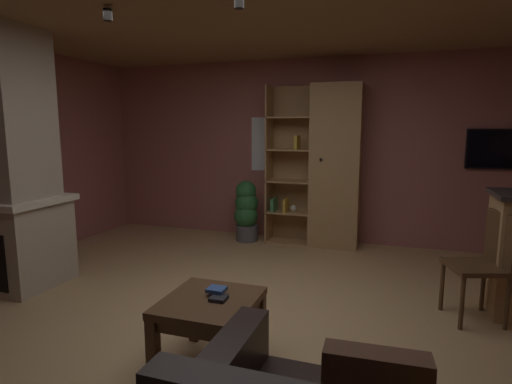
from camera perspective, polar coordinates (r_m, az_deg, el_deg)
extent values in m
cube|color=tan|center=(3.56, -2.15, -18.11)|extent=(6.23, 5.68, 0.02)
cube|color=#9E5B56|center=(5.95, 7.58, 5.61)|extent=(6.35, 0.06, 2.55)
cube|color=white|center=(6.05, 2.24, 6.57)|extent=(0.63, 0.01, 0.77)
cube|color=tan|center=(4.97, -30.49, -6.10)|extent=(0.97, 0.74, 0.85)
cube|color=tan|center=(4.83, -31.69, 8.69)|extent=(0.83, 0.63, 1.70)
cube|color=beige|center=(4.88, -30.91, -0.92)|extent=(1.05, 0.82, 0.06)
cube|color=#A87F51|center=(5.63, 10.85, 3.41)|extent=(0.65, 0.38, 2.17)
cube|color=#A87F51|center=(5.92, 5.05, 3.79)|extent=(0.60, 0.02, 2.17)
cube|color=#A87F51|center=(5.82, 1.85, 3.74)|extent=(0.02, 0.38, 2.17)
sphere|color=black|center=(5.44, 8.89, 4.43)|extent=(0.04, 0.04, 0.04)
cube|color=#A87F51|center=(5.94, 4.50, -6.73)|extent=(0.60, 0.38, 0.02)
cube|color=#A87F51|center=(5.84, 4.55, -2.72)|extent=(0.60, 0.38, 0.02)
cube|color=#A87F51|center=(5.77, 4.61, 1.50)|extent=(0.60, 0.38, 0.02)
cube|color=#A87F51|center=(5.73, 4.66, 5.81)|extent=(0.60, 0.38, 0.02)
cube|color=#A87F51|center=(5.72, 4.71, 10.15)|extent=(0.60, 0.38, 0.02)
cube|color=gold|center=(5.64, 5.69, 6.79)|extent=(0.04, 0.23, 0.19)
cube|color=gold|center=(5.77, 4.15, -1.81)|extent=(0.03, 0.23, 0.19)
cube|color=#387247|center=(5.82, 2.48, -1.75)|extent=(0.05, 0.23, 0.18)
sphere|color=beige|center=(5.81, 5.16, -2.28)|extent=(0.10, 0.10, 0.10)
cube|color=#4C331E|center=(2.86, -6.38, -14.86)|extent=(0.60, 0.65, 0.05)
cube|color=#4C331E|center=(2.89, -6.36, -16.04)|extent=(0.54, 0.59, 0.08)
cube|color=#4C331E|center=(2.86, -13.94, -20.45)|extent=(0.07, 0.07, 0.43)
cube|color=#4C331E|center=(2.65, -3.52, -22.76)|extent=(0.07, 0.07, 0.43)
cube|color=#4C331E|center=(3.30, -8.44, -16.12)|extent=(0.07, 0.07, 0.43)
cube|color=#4C331E|center=(3.12, 0.59, -17.58)|extent=(0.07, 0.07, 0.43)
cube|color=black|center=(2.83, -5.16, -14.35)|extent=(0.11, 0.11, 0.02)
cube|color=#2D4C8C|center=(2.90, -5.44, -13.19)|extent=(0.12, 0.11, 0.02)
cube|color=#4C331E|center=(3.94, 27.91, -9.09)|extent=(0.53, 0.53, 0.04)
cube|color=#4C331E|center=(3.96, 30.61, -5.57)|extent=(0.16, 0.39, 0.44)
cylinder|color=#4C331E|center=(4.08, 24.20, -11.60)|extent=(0.04, 0.04, 0.46)
cylinder|color=#4C331E|center=(3.78, 26.46, -13.41)|extent=(0.04, 0.04, 0.46)
cylinder|color=#4C331E|center=(4.24, 28.74, -11.17)|extent=(0.04, 0.04, 0.46)
cylinder|color=#4C331E|center=(3.95, 31.27, -12.83)|extent=(0.04, 0.04, 0.46)
cylinder|color=#4C4C51|center=(5.96, -1.23, -5.60)|extent=(0.31, 0.31, 0.23)
sphere|color=#235B2D|center=(5.89, -1.40, -3.29)|extent=(0.34, 0.34, 0.34)
sphere|color=#235B2D|center=(5.87, -1.29, -1.51)|extent=(0.33, 0.33, 0.33)
sphere|color=#235B2D|center=(5.86, -1.39, 0.12)|extent=(0.30, 0.30, 0.30)
cube|color=black|center=(5.92, 31.06, 5.07)|extent=(0.88, 0.05, 0.49)
cube|color=black|center=(5.89, 31.12, 5.05)|extent=(0.84, 0.01, 0.45)
cylinder|color=black|center=(3.72, -19.71, 21.95)|extent=(0.07, 0.07, 0.09)
cylinder|color=black|center=(3.21, -2.34, 24.66)|extent=(0.07, 0.07, 0.09)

